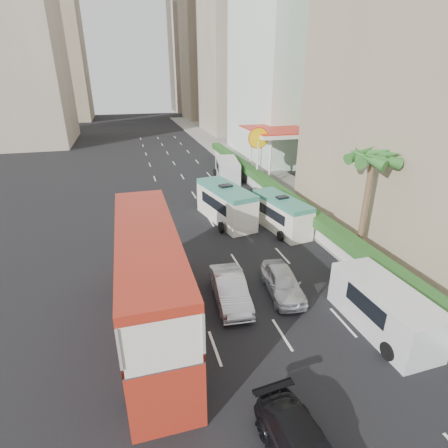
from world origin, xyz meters
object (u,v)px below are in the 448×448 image
object	(u,v)px
double_decker_bus	(151,283)
van_asset	(216,208)
shell_station	(276,153)
minibus_near	(226,204)
palm_tree	(365,206)
minibus_far	(281,214)
panel_van_far	(227,170)
panel_van_near	(383,308)
car_silver_lane_a	(230,301)
car_silver_lane_b	(282,293)

from	to	relation	value
double_decker_bus	van_asset	bearing A→B (deg)	65.31
double_decker_bus	shell_station	distance (m)	28.02
minibus_near	palm_tree	world-z (taller)	palm_tree
minibus_far	panel_van_far	world-z (taller)	minibus_far
minibus_far	van_asset	bearing A→B (deg)	112.85
minibus_far	panel_van_far	bearing A→B (deg)	80.89
minibus_far	shell_station	world-z (taller)	shell_station
panel_van_near	panel_van_far	world-z (taller)	panel_van_far
palm_tree	shell_station	world-z (taller)	palm_tree
panel_van_near	shell_station	bearing A→B (deg)	76.08
panel_van_near	panel_van_far	xyz separation A→B (m)	(0.12, 26.35, 0.02)
minibus_near	shell_station	bearing A→B (deg)	38.64
minibus_far	minibus_near	bearing A→B (deg)	133.18
palm_tree	minibus_near	bearing A→B (deg)	131.58
minibus_near	shell_station	world-z (taller)	shell_station
car_silver_lane_a	double_decker_bus	bearing A→B (deg)	-159.79
double_decker_bus	shell_station	size ratio (longest dim) A/B	1.38
car_silver_lane_a	panel_van_near	distance (m)	7.44
double_decker_bus	panel_van_far	world-z (taller)	double_decker_bus
double_decker_bus	minibus_far	distance (m)	13.90
car_silver_lane_a	panel_van_far	size ratio (longest dim) A/B	0.79
palm_tree	double_decker_bus	bearing A→B (deg)	-163.84
double_decker_bus	minibus_near	size ratio (longest dim) A/B	1.69
van_asset	minibus_near	distance (m)	3.31
van_asset	minibus_near	bearing A→B (deg)	-82.65
double_decker_bus	panel_van_far	bearing A→B (deg)	66.22
panel_van_far	shell_station	bearing A→B (deg)	3.55
palm_tree	shell_station	distance (m)	19.14
double_decker_bus	panel_van_far	size ratio (longest dim) A/B	1.97
car_silver_lane_b	minibus_far	xyz separation A→B (m)	(3.47, 8.02, 1.26)
van_asset	minibus_far	distance (m)	6.91
shell_station	panel_van_far	bearing A→B (deg)	174.32
minibus_near	shell_station	distance (m)	14.49
minibus_far	panel_van_near	size ratio (longest dim) A/B	1.03
car_silver_lane_a	minibus_far	world-z (taller)	minibus_far
panel_van_near	car_silver_lane_a	bearing A→B (deg)	146.38
minibus_near	panel_van_near	size ratio (longest dim) A/B	1.19
minibus_near	minibus_far	xyz separation A→B (m)	(3.61, -2.76, -0.18)
van_asset	panel_van_far	distance (m)	9.49
car_silver_lane_a	panel_van_near	xyz separation A→B (m)	(6.22, -3.93, 1.10)
van_asset	shell_station	xyz separation A→B (m)	(9.18, 8.17, 2.75)
car_silver_lane_a	car_silver_lane_b	distance (m)	2.95
car_silver_lane_b	panel_van_near	xyz separation A→B (m)	(3.28, -3.85, 1.10)
double_decker_bus	shell_station	world-z (taller)	shell_station
shell_station	minibus_near	bearing A→B (deg)	-129.41
palm_tree	minibus_far	bearing A→B (deg)	123.41
car_silver_lane_b	van_asset	world-z (taller)	car_silver_lane_b
minibus_near	panel_van_near	xyz separation A→B (m)	(3.42, -14.64, -0.34)
minibus_far	shell_station	size ratio (longest dim) A/B	0.71
double_decker_bus	minibus_far	bearing A→B (deg)	41.01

